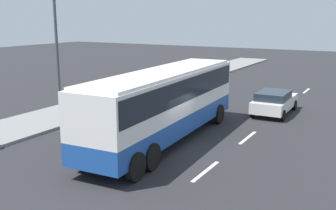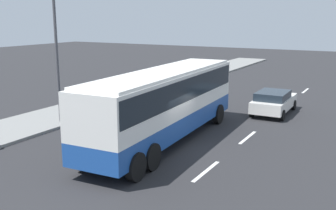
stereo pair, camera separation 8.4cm
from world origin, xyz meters
The scene contains 6 objects.
ground_plane centered at (0.00, 0.00, 0.00)m, with size 120.00×120.00×0.00m, color #28282B.
sidewalk_curb centered at (0.00, 8.81, 0.07)m, with size 80.00×4.00×0.15m, color gray.
lane_centreline centered at (-1.07, -2.55, 0.00)m, with size 38.41×0.16×0.01m.
coach_bus centered at (0.78, 0.73, 2.15)m, with size 11.95×3.15×3.47m.
car_white_minivan centered at (9.05, -2.32, 0.78)m, with size 4.53×2.05×1.45m.
street_lamp centered at (0.96, 7.59, 4.24)m, with size 1.64×0.24×7.18m.
Camera 2 is at (-15.26, -8.42, 5.91)m, focal length 42.55 mm.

